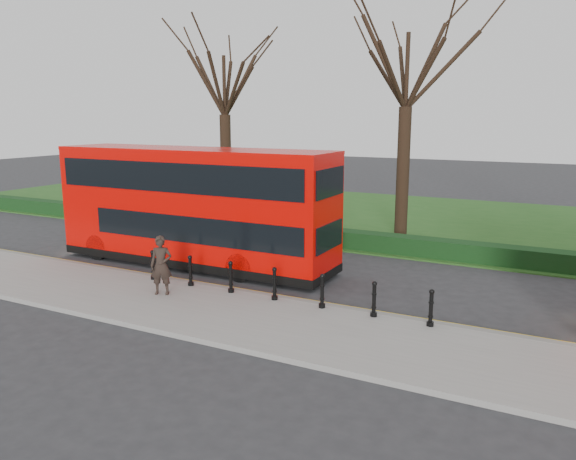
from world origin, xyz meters
The scene contains 12 objects.
ground centered at (0.00, 0.00, 0.00)m, with size 120.00×120.00×0.00m, color #28282B.
pavement centered at (0.00, -3.00, 0.07)m, with size 60.00×4.00×0.15m, color gray.
kerb centered at (0.00, -1.00, 0.07)m, with size 60.00×0.25×0.16m, color slate.
grass_verge centered at (0.00, 15.00, 0.03)m, with size 60.00×18.00×0.06m, color #22511B.
hedge centered at (0.00, 6.80, 0.40)m, with size 60.00×0.90×0.80m, color black.
yellow_line_outer centered at (0.00, -0.70, 0.01)m, with size 60.00×0.10×0.01m, color yellow.
yellow_line_inner centered at (0.00, -0.50, 0.01)m, with size 60.00×0.10×0.01m, color yellow.
tree_left centered at (-8.00, 10.00, 7.74)m, with size 6.82×6.82×10.66m.
tree_mid centered at (2.00, 10.00, 8.22)m, with size 7.23×7.23×11.30m.
bollard_row centered at (1.26, -1.35, 0.65)m, with size 9.90×0.15×1.00m.
bus_lead centered at (-3.82, 1.39, 2.31)m, with size 11.51×2.64×4.58m.
pedestrian centered at (-2.24, -2.53, 1.11)m, with size 0.70×0.46×1.92m, color black.
Camera 1 is at (9.36, -16.10, 5.84)m, focal length 35.00 mm.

